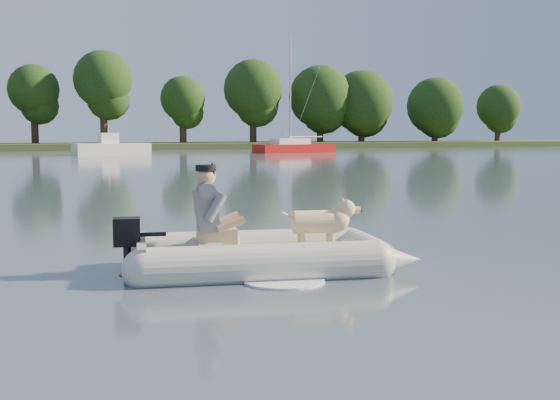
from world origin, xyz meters
name	(u,v)px	position (x,y,z in m)	size (l,w,h in m)	color
water	(308,275)	(0.00, 0.00, 0.00)	(160.00, 160.00, 0.00)	slate
shore_bank	(62,147)	(0.00, 62.00, 0.25)	(160.00, 12.00, 0.70)	#47512D
treeline	(148,95)	(7.99, 61.06, 5.26)	(92.61, 7.35, 9.27)	#332316
dinghy	(266,222)	(-0.37, 0.49, 0.61)	(4.74, 3.24, 1.42)	#ADADA7
man	(208,208)	(-1.07, 0.64, 0.80)	(0.74, 0.64, 1.10)	slate
dog	(316,226)	(0.29, 0.45, 0.53)	(0.96, 0.34, 0.64)	#D6B27B
outboard_motor	(127,249)	(-2.06, 0.74, 0.32)	(0.42, 0.30, 0.81)	black
motorboat	(111,140)	(2.63, 44.58, 1.07)	(5.58, 2.14, 2.36)	white
sailboat	(294,148)	(17.20, 45.41, 0.41)	(7.09, 3.43, 9.37)	#A71313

